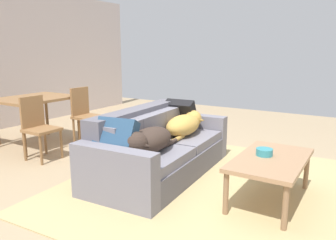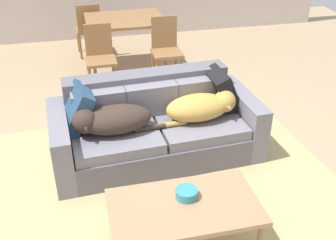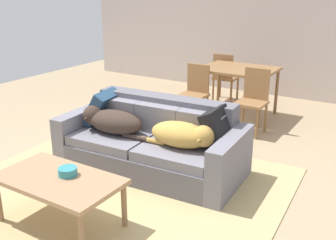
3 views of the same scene
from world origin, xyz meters
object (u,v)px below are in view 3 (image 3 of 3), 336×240
Objects in this scene: throw_pillow_by_left_arm at (101,108)px; dining_chair_near_right at (253,98)px; couch at (153,144)px; dog_on_left_cushion at (111,121)px; bowl_on_coffee_table at (67,171)px; dog_on_right_cushion at (184,135)px; throw_pillow_by_right_arm at (219,129)px; coffee_table at (59,183)px; dining_chair_far_left at (225,75)px; dining_chair_near_left at (195,91)px; dining_table at (238,73)px.

throw_pillow_by_left_arm is 0.47× the size of dining_chair_near_right.
couch is at bearing -0.78° from throw_pillow_by_left_arm.
throw_pillow_by_left_arm is (-0.31, 0.20, 0.05)m from dog_on_left_cushion.
bowl_on_coffee_table is 0.18× the size of dining_chair_near_right.
dog_on_right_cushion is 0.37m from throw_pillow_by_right_arm.
dining_chair_near_right is (0.52, 1.74, 0.20)m from couch.
throw_pillow_by_left_arm is 1.02× the size of throw_pillow_by_right_arm.
throw_pillow_by_left_arm reaches higher than coffee_table.
dog_on_right_cushion is 0.96× the size of dining_chair_far_left.
dining_chair_near_right is 1.05× the size of dining_chair_far_left.
dining_chair_near_left is at bearing 97.08° from bowl_on_coffee_table.
throw_pillow_by_left_arm is at bearing -176.63° from throw_pillow_by_right_arm.
throw_pillow_by_left_arm is 0.49× the size of dining_chair_near_left.
dog_on_left_cushion is 0.78× the size of dining_table.
dining_chair_near_left is at bearing 96.28° from coffee_table.
dog_on_right_cushion is at bearing -65.19° from dining_chair_near_left.
dining_table is at bearing 107.87° from throw_pillow_by_right_arm.
throw_pillow_by_right_arm is (0.29, 0.23, 0.05)m from dog_on_right_cushion.
coffee_table is 1.27× the size of dining_chair_far_left.
dining_chair_near_right is at bearing 59.88° from dog_on_left_cushion.
dining_chair_far_left is (-0.45, 4.26, -0.01)m from bowl_on_coffee_table.
couch is 1.89× the size of dining_table.
coffee_table is at bearing 91.85° from dining_chair_far_left.
throw_pillow_by_left_arm is 1.51m from bowl_on_coffee_table.
dining_chair_far_left is at bearing 95.60° from couch.
dog_on_left_cushion is at bearing -179.66° from dog_on_right_cushion.
dog_on_left_cushion is 1.90m from dining_chair_near_left.
couch is 5.06× the size of throw_pillow_by_right_arm.
dining_table is at bearing 125.19° from dining_chair_far_left.
dog_on_right_cushion is 1.37m from coffee_table.
dining_chair_near_left is at bearing -177.59° from dining_chair_near_right.
couch is 2.37m from dining_table.
couch is at bearing -77.33° from dining_chair_near_left.
dining_table is (-0.43, 2.46, 0.14)m from dog_on_right_cushion.
dog_on_left_cushion is at bearing -100.98° from dining_table.
couch is at bearing 89.09° from bowl_on_coffee_table.
dining_table reaches higher than coffee_table.
throw_pillow_by_right_arm reaches higher than bowl_on_coffee_table.
couch is at bearing 161.52° from dog_on_right_cushion.
dog_on_right_cushion is at bearing -18.48° from couch.
throw_pillow_by_right_arm reaches higher than dog_on_right_cushion.
throw_pillow_by_left_arm is 0.38× the size of dining_table.
throw_pillow_by_left_arm reaches higher than bowl_on_coffee_table.
throw_pillow_by_right_arm is 3.11m from dining_chair_far_left.
dining_chair_near_left reaches higher than dining_chair_far_left.
throw_pillow_by_left_arm is at bearing 175.84° from couch.
couch is 3.00m from dining_chair_far_left.
throw_pillow_by_right_arm is 2.54× the size of bowl_on_coffee_table.
couch is at bearing 18.89° from dog_on_left_cushion.
dining_chair_far_left is at bearing 95.99° from bowl_on_coffee_table.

